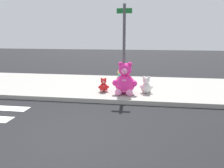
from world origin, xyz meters
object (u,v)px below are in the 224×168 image
(plush_white, at_px, (146,86))
(plush_yellow, at_px, (121,78))
(plush_pink_large, at_px, (125,81))
(plush_red, at_px, (104,86))
(plush_teal, at_px, (120,82))
(sign_pole, at_px, (124,46))

(plush_white, bearing_deg, plush_yellow, 128.72)
(plush_pink_large, height_order, plush_red, plush_pink_large)
(plush_yellow, bearing_deg, plush_pink_large, -78.66)
(plush_pink_large, xyz_separation_m, plush_yellow, (-0.33, 1.63, -0.18))
(plush_teal, bearing_deg, plush_pink_large, -74.31)
(sign_pole, height_order, plush_white, sign_pole)
(sign_pole, xyz_separation_m, plush_yellow, (-0.22, 1.04, -1.41))
(sign_pole, bearing_deg, plush_red, -151.48)
(sign_pole, xyz_separation_m, plush_pink_large, (0.10, -0.58, -1.23))
(plush_pink_large, distance_m, plush_yellow, 1.67)
(sign_pole, bearing_deg, plush_teal, 111.39)
(sign_pole, height_order, plush_red, sign_pole)
(sign_pole, distance_m, plush_red, 1.70)
(plush_teal, relative_size, plush_red, 0.99)
(sign_pole, relative_size, plush_yellow, 4.43)
(plush_yellow, distance_m, plush_white, 1.74)
(sign_pole, relative_size, plush_red, 6.05)
(plush_yellow, bearing_deg, sign_pole, -77.89)
(plush_teal, xyz_separation_m, plush_red, (-0.50, -0.94, 0.00))
(plush_red, height_order, plush_white, plush_white)
(plush_yellow, height_order, plush_teal, plush_yellow)
(plush_pink_large, relative_size, plush_red, 2.20)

